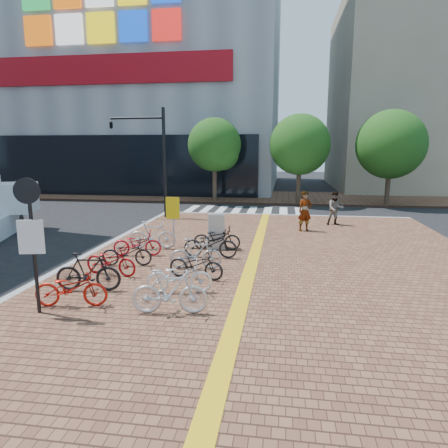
% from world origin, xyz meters
% --- Properties ---
extents(ground, '(120.00, 120.00, 0.00)m').
position_xyz_m(ground, '(0.00, 0.00, 0.00)').
color(ground, black).
rests_on(ground, ground).
extents(sidewalk, '(14.00, 34.00, 0.15)m').
position_xyz_m(sidewalk, '(3.00, -5.00, 0.07)').
color(sidewalk, brown).
rests_on(sidewalk, ground).
extents(tactile_strip, '(0.40, 34.00, 0.01)m').
position_xyz_m(tactile_strip, '(2.00, -5.00, 0.16)').
color(tactile_strip, gold).
rests_on(tactile_strip, sidewalk).
extents(kerb_north, '(14.00, 0.25, 0.15)m').
position_xyz_m(kerb_north, '(3.00, 12.00, 0.08)').
color(kerb_north, gray).
rests_on(kerb_north, ground).
extents(far_sidewalk, '(70.00, 8.00, 0.15)m').
position_xyz_m(far_sidewalk, '(0.00, 21.00, 0.07)').
color(far_sidewalk, brown).
rests_on(far_sidewalk, ground).
extents(department_store, '(36.00, 24.27, 28.00)m').
position_xyz_m(department_store, '(-15.99, 31.95, 13.98)').
color(department_store, gray).
rests_on(department_store, ground).
extents(building_beige, '(20.00, 18.00, 18.00)m').
position_xyz_m(building_beige, '(18.00, 32.00, 9.00)').
color(building_beige, gray).
rests_on(building_beige, ground).
extents(crosswalk, '(7.50, 4.00, 0.01)m').
position_xyz_m(crosswalk, '(0.50, 14.00, 0.01)').
color(crosswalk, silver).
rests_on(crosswalk, ground).
extents(street_trees, '(16.20, 4.60, 6.35)m').
position_xyz_m(street_trees, '(5.04, 17.45, 4.10)').
color(street_trees, '#38281E').
rests_on(street_trees, far_sidewalk).
extents(bike_0, '(1.82, 0.90, 0.91)m').
position_xyz_m(bike_0, '(-2.02, -2.59, 0.61)').
color(bike_0, '#B7170D').
rests_on(bike_0, sidewalk).
extents(bike_1, '(1.80, 0.71, 1.05)m').
position_xyz_m(bike_1, '(-2.13, -1.52, 0.68)').
color(bike_1, black).
rests_on(bike_1, sidewalk).
extents(bike_2, '(1.77, 0.88, 0.89)m').
position_xyz_m(bike_2, '(-2.11, -0.15, 0.60)').
color(bike_2, '#A60B11').
rests_on(bike_2, sidewalk).
extents(bike_3, '(1.69, 0.81, 0.85)m').
position_xyz_m(bike_3, '(-2.02, 0.88, 0.58)').
color(bike_3, black).
rests_on(bike_3, sidewalk).
extents(bike_4, '(1.78, 0.89, 0.89)m').
position_xyz_m(bike_4, '(-2.13, 2.11, 0.60)').
color(bike_4, '#AC0C1B').
rests_on(bike_4, sidewalk).
extents(bike_5, '(1.83, 0.76, 1.06)m').
position_xyz_m(bike_5, '(-1.91, 3.14, 0.68)').
color(bike_5, silver).
rests_on(bike_5, sidewalk).
extents(bike_6, '(1.82, 0.73, 1.06)m').
position_xyz_m(bike_6, '(0.46, -2.67, 0.68)').
color(bike_6, silver).
rests_on(bike_6, sidewalk).
extents(bike_7, '(1.80, 0.91, 0.90)m').
position_xyz_m(bike_7, '(0.32, -1.30, 0.60)').
color(bike_7, white).
rests_on(bike_7, sidewalk).
extents(bike_8, '(1.76, 0.87, 0.88)m').
position_xyz_m(bike_8, '(0.50, -0.10, 0.59)').
color(bike_8, black).
rests_on(bike_8, sidewalk).
extents(bike_9, '(1.70, 0.71, 0.99)m').
position_xyz_m(bike_9, '(0.29, 0.83, 0.65)').
color(bike_9, '#B7B7BC').
rests_on(bike_9, sidewalk).
extents(bike_10, '(1.88, 0.66, 0.99)m').
position_xyz_m(bike_10, '(0.50, 2.25, 0.64)').
color(bike_10, black).
rests_on(bike_10, sidewalk).
extents(bike_11, '(1.79, 0.70, 0.93)m').
position_xyz_m(bike_11, '(0.54, 3.36, 0.61)').
color(bike_11, black).
rests_on(bike_11, sidewalk).
extents(pedestrian_a, '(0.80, 0.68, 1.85)m').
position_xyz_m(pedestrian_a, '(3.98, 7.46, 1.07)').
color(pedestrian_a, gray).
rests_on(pedestrian_a, sidewalk).
extents(pedestrian_b, '(0.89, 0.73, 1.67)m').
position_xyz_m(pedestrian_b, '(5.55, 9.18, 0.99)').
color(pedestrian_b, '#4B5260').
rests_on(pedestrian_b, sidewalk).
extents(utility_box, '(0.69, 0.57, 1.33)m').
position_xyz_m(utility_box, '(0.47, 3.63, 0.82)').
color(utility_box, '#AFAFB4').
rests_on(utility_box, sidewalk).
extents(yellow_sign, '(0.53, 0.14, 1.94)m').
position_xyz_m(yellow_sign, '(-1.22, 3.62, 1.49)').
color(yellow_sign, '#B7B7BC').
rests_on(yellow_sign, sidewalk).
extents(notice_sign, '(0.58, 0.19, 3.14)m').
position_xyz_m(notice_sign, '(-2.59, -3.10, 2.13)').
color(notice_sign, black).
rests_on(notice_sign, sidewalk).
extents(traffic_light_pole, '(3.19, 1.23, 5.94)m').
position_xyz_m(traffic_light_pole, '(-4.87, 10.19, 4.25)').
color(traffic_light_pole, black).
rests_on(traffic_light_pole, sidewalk).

